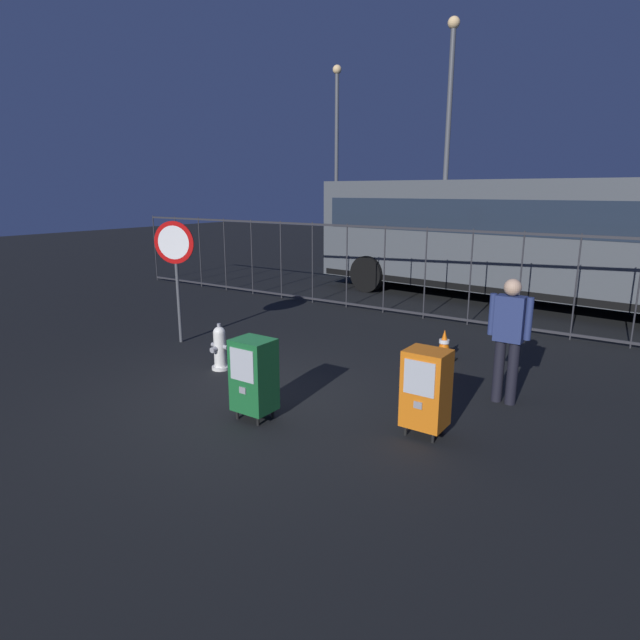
{
  "coord_description": "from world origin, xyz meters",
  "views": [
    {
      "loc": [
        4.63,
        -5.05,
        2.76
      ],
      "look_at": [
        0.3,
        1.2,
        0.9
      ],
      "focal_mm": 29.88,
      "sensor_mm": 36.0,
      "label": 1
    }
  ],
  "objects_px": {
    "traffic_cone": "(444,345)",
    "bus_near": "(520,234)",
    "newspaper_box_secondary": "(426,388)",
    "street_light_near_right": "(337,152)",
    "bus_far": "(505,222)",
    "pedestrian": "(509,334)",
    "fire_hydrant": "(220,348)",
    "newspaper_box_primary": "(254,375)",
    "stop_sign": "(175,256)",
    "street_light_near_left": "(448,138)"
  },
  "relations": [
    {
      "from": "traffic_cone",
      "to": "bus_near",
      "type": "height_order",
      "value": "bus_near"
    },
    {
      "from": "newspaper_box_secondary",
      "to": "street_light_near_right",
      "type": "distance_m",
      "value": 15.21
    },
    {
      "from": "bus_far",
      "to": "street_light_near_right",
      "type": "height_order",
      "value": "street_light_near_right"
    },
    {
      "from": "newspaper_box_secondary",
      "to": "pedestrian",
      "type": "bearing_deg",
      "value": 72.63
    },
    {
      "from": "bus_far",
      "to": "street_light_near_right",
      "type": "distance_m",
      "value": 6.53
    },
    {
      "from": "pedestrian",
      "to": "traffic_cone",
      "type": "height_order",
      "value": "pedestrian"
    },
    {
      "from": "fire_hydrant",
      "to": "newspaper_box_primary",
      "type": "relative_size",
      "value": 0.73
    },
    {
      "from": "newspaper_box_secondary",
      "to": "bus_far",
      "type": "bearing_deg",
      "value": 102.78
    },
    {
      "from": "traffic_cone",
      "to": "pedestrian",
      "type": "bearing_deg",
      "value": -42.92
    },
    {
      "from": "fire_hydrant",
      "to": "newspaper_box_secondary",
      "type": "height_order",
      "value": "newspaper_box_secondary"
    },
    {
      "from": "newspaper_box_secondary",
      "to": "bus_near",
      "type": "relative_size",
      "value": 0.1
    },
    {
      "from": "pedestrian",
      "to": "stop_sign",
      "type": "bearing_deg",
      "value": -175.12
    },
    {
      "from": "bus_near",
      "to": "street_light_near_right",
      "type": "xyz_separation_m",
      "value": [
        -7.68,
        3.49,
        2.39
      ]
    },
    {
      "from": "street_light_near_left",
      "to": "fire_hydrant",
      "type": "bearing_deg",
      "value": -90.42
    },
    {
      "from": "bus_near",
      "to": "street_light_near_right",
      "type": "distance_m",
      "value": 8.77
    },
    {
      "from": "stop_sign",
      "to": "street_light_near_right",
      "type": "bearing_deg",
      "value": 108.29
    },
    {
      "from": "pedestrian",
      "to": "street_light_near_right",
      "type": "xyz_separation_m",
      "value": [
        -9.38,
        10.31,
        3.16
      ]
    },
    {
      "from": "newspaper_box_primary",
      "to": "street_light_near_right",
      "type": "relative_size",
      "value": 0.14
    },
    {
      "from": "newspaper_box_secondary",
      "to": "bus_far",
      "type": "height_order",
      "value": "bus_far"
    },
    {
      "from": "newspaper_box_primary",
      "to": "pedestrian",
      "type": "xyz_separation_m",
      "value": [
        2.38,
        2.28,
        0.38
      ]
    },
    {
      "from": "newspaper_box_primary",
      "to": "bus_near",
      "type": "relative_size",
      "value": 0.1
    },
    {
      "from": "pedestrian",
      "to": "bus_near",
      "type": "bearing_deg",
      "value": 103.96
    },
    {
      "from": "fire_hydrant",
      "to": "newspaper_box_primary",
      "type": "xyz_separation_m",
      "value": [
        1.7,
        -1.1,
        0.22
      ]
    },
    {
      "from": "pedestrian",
      "to": "street_light_near_left",
      "type": "relative_size",
      "value": 0.23
    },
    {
      "from": "newspaper_box_primary",
      "to": "street_light_near_left",
      "type": "bearing_deg",
      "value": 99.4
    },
    {
      "from": "bus_far",
      "to": "street_light_near_left",
      "type": "distance_m",
      "value": 4.85
    },
    {
      "from": "pedestrian",
      "to": "street_light_near_left",
      "type": "xyz_separation_m",
      "value": [
        -4.01,
        7.57,
        3.18
      ]
    },
    {
      "from": "stop_sign",
      "to": "bus_far",
      "type": "distance_m",
      "value": 12.46
    },
    {
      "from": "bus_far",
      "to": "traffic_cone",
      "type": "bearing_deg",
      "value": -86.93
    },
    {
      "from": "street_light_near_right",
      "to": "fire_hydrant",
      "type": "bearing_deg",
      "value": -65.23
    },
    {
      "from": "stop_sign",
      "to": "bus_near",
      "type": "bearing_deg",
      "value": 60.67
    },
    {
      "from": "traffic_cone",
      "to": "bus_far",
      "type": "relative_size",
      "value": 0.05
    },
    {
      "from": "bus_near",
      "to": "traffic_cone",
      "type": "bearing_deg",
      "value": -81.29
    },
    {
      "from": "bus_far",
      "to": "street_light_near_left",
      "type": "height_order",
      "value": "street_light_near_left"
    },
    {
      "from": "newspaper_box_secondary",
      "to": "street_light_near_left",
      "type": "xyz_separation_m",
      "value": [
        -3.54,
        9.08,
        3.55
      ]
    },
    {
      "from": "newspaper_box_secondary",
      "to": "traffic_cone",
      "type": "xyz_separation_m",
      "value": [
        -0.88,
        2.76,
        -0.31
      ]
    },
    {
      "from": "newspaper_box_primary",
      "to": "street_light_near_right",
      "type": "height_order",
      "value": "street_light_near_right"
    },
    {
      "from": "newspaper_box_secondary",
      "to": "traffic_cone",
      "type": "relative_size",
      "value": 1.92
    },
    {
      "from": "street_light_near_right",
      "to": "pedestrian",
      "type": "bearing_deg",
      "value": -47.7
    },
    {
      "from": "bus_near",
      "to": "pedestrian",
      "type": "bearing_deg",
      "value": -70.92
    },
    {
      "from": "pedestrian",
      "to": "bus_far",
      "type": "xyz_separation_m",
      "value": [
        -3.48,
        11.74,
        0.76
      ]
    },
    {
      "from": "stop_sign",
      "to": "bus_near",
      "type": "distance_m",
      "value": 8.39
    },
    {
      "from": "fire_hydrant",
      "to": "bus_near",
      "type": "relative_size",
      "value": 0.07
    },
    {
      "from": "bus_far",
      "to": "street_light_near_right",
      "type": "relative_size",
      "value": 1.52
    },
    {
      "from": "newspaper_box_primary",
      "to": "bus_near",
      "type": "distance_m",
      "value": 9.2
    },
    {
      "from": "newspaper_box_primary",
      "to": "bus_near",
      "type": "xyz_separation_m",
      "value": [
        0.69,
        9.1,
        1.14
      ]
    },
    {
      "from": "stop_sign",
      "to": "pedestrian",
      "type": "xyz_separation_m",
      "value": [
        5.81,
        0.5,
        -0.65
      ]
    },
    {
      "from": "pedestrian",
      "to": "bus_far",
      "type": "height_order",
      "value": "bus_far"
    },
    {
      "from": "traffic_cone",
      "to": "bus_near",
      "type": "xyz_separation_m",
      "value": [
        -0.35,
        5.57,
        1.45
      ]
    },
    {
      "from": "newspaper_box_primary",
      "to": "pedestrian",
      "type": "distance_m",
      "value": 3.32
    }
  ]
}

